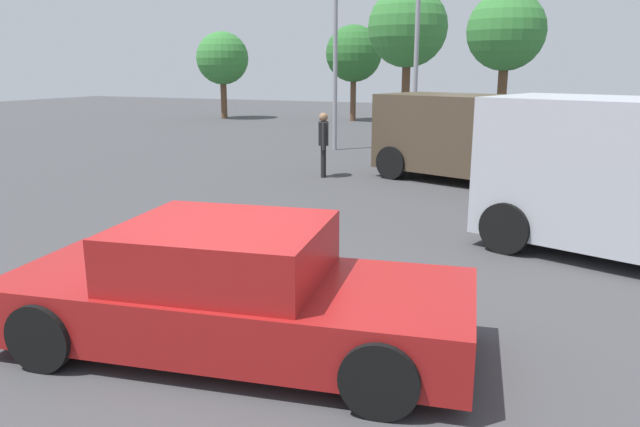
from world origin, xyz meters
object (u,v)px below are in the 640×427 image
object	(u,v)px
sedan_foreground	(233,292)
light_post_mid	(418,16)
dog	(286,232)
pedestrian	(323,139)
suv_dark	(475,135)
light_post_near	(336,1)

from	to	relation	value
sedan_foreground	light_post_mid	size ratio (longest dim) A/B	0.77
dog	light_post_mid	distance (m)	11.39
dog	pedestrian	world-z (taller)	pedestrian
suv_dark	light_post_mid	world-z (taller)	light_post_mid
suv_dark	light_post_near	world-z (taller)	light_post_near
light_post_near	pedestrian	bearing A→B (deg)	-70.79
light_post_mid	light_post_near	bearing A→B (deg)	-179.87
sedan_foreground	light_post_mid	bearing A→B (deg)	88.62
dog	pedestrian	bearing A→B (deg)	-57.46
pedestrian	dog	bearing A→B (deg)	83.79
suv_dark	pedestrian	bearing A→B (deg)	30.93
sedan_foreground	light_post_near	xyz separation A→B (m)	(-4.63, 13.79, 4.10)
dog	suv_dark	distance (m)	6.91
dog	light_post_mid	bearing A→B (deg)	-70.59
suv_dark	dog	bearing A→B (deg)	94.37
suv_dark	light_post_mid	xyz separation A→B (m)	(-2.54, 3.99, 3.04)
dog	light_post_mid	size ratio (longest dim) A/B	0.10
pedestrian	light_post_near	size ratio (longest dim) A/B	0.23
sedan_foreground	dog	size ratio (longest dim) A/B	7.48
dog	pedestrian	distance (m)	6.20
pedestrian	light_post_near	bearing A→B (deg)	-95.24
sedan_foreground	dog	distance (m)	3.31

